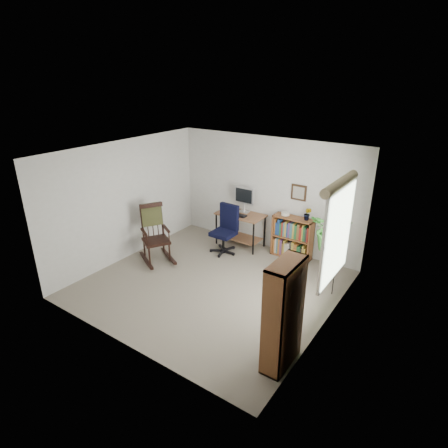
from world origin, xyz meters
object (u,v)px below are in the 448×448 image
Objects in this scene: low_bookshelf at (292,237)px; tall_bookshelf at (283,315)px; office_chair at (223,230)px; desk at (240,230)px; rocking_chair at (156,233)px.

tall_bookshelf is (1.20, -2.89, 0.31)m from low_bookshelf.
office_chair is at bearing -153.74° from low_bookshelf.
office_chair is at bearing -101.01° from desk.
rocking_chair is (-1.01, -1.57, 0.22)m from desk.
low_bookshelf is 0.58× the size of tall_bookshelf.
rocking_chair reaches higher than desk.
desk is 0.54m from office_chair.
office_chair is 0.70× the size of tall_bookshelf.
desk is 0.87× the size of rocking_chair.
tall_bookshelf is (2.38, -2.77, 0.38)m from desk.
rocking_chair reaches higher than office_chair.
low_bookshelf is 3.15m from tall_bookshelf.
rocking_chair is at bearing -127.92° from office_chair.
rocking_chair is 0.79× the size of tall_bookshelf.
rocking_chair is 2.77m from low_bookshelf.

